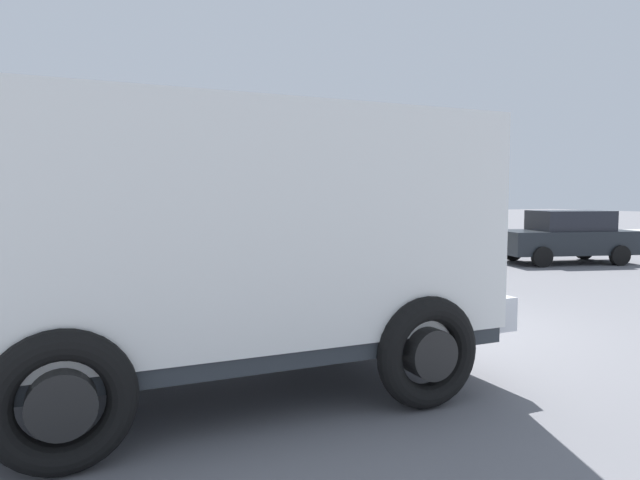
{
  "coord_description": "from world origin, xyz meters",
  "views": [
    {
      "loc": [
        -4.97,
        -7.77,
        2.06
      ],
      "look_at": [
        -0.88,
        2.5,
        1.2
      ],
      "focal_mm": 32.19,
      "sensor_mm": 36.0,
      "label": 1
    }
  ],
  "objects": [
    {
      "name": "ground_plane",
      "position": [
        0.0,
        0.0,
        0.0
      ],
      "size": [
        120.0,
        120.0,
        0.0
      ],
      "primitive_type": "plane",
      "color": "slate"
    },
    {
      "name": "sidewalk_far",
      "position": [
        0.0,
        13.08,
        0.08
      ],
      "size": [
        80.0,
        5.0,
        0.16
      ],
      "primitive_type": "cube",
      "color": "#ADADA8",
      "rests_on": "ground"
    },
    {
      "name": "truck_foreground",
      "position": [
        -3.63,
        -1.91,
        1.67
      ],
      "size": [
        5.53,
        3.03,
        2.9
      ],
      "color": "white",
      "rests_on": "ground"
    },
    {
      "name": "cyclist",
      "position": [
        0.55,
        1.8,
        0.86
      ],
      "size": [
        1.67,
        0.64,
        1.72
      ],
      "color": "black",
      "rests_on": "ground"
    },
    {
      "name": "traffic_light_pole",
      "position": [
        -1.18,
        1.84,
        2.07
      ],
      "size": [
        0.24,
        0.43,
        3.2
      ],
      "color": "red",
      "rests_on": "ground"
    },
    {
      "name": "car_red_near",
      "position": [
        8.43,
        5.61,
        0.82
      ],
      "size": [
        4.27,
        2.51,
        1.6
      ],
      "color": "#1E2328",
      "rests_on": "ground"
    },
    {
      "name": "car_white_mid",
      "position": [
        -2.05,
        7.66,
        0.82
      ],
      "size": [
        4.07,
        2.01,
        1.6
      ],
      "color": "#234C9E",
      "rests_on": "ground"
    },
    {
      "name": "car_far_side",
      "position": [
        1.19,
        7.1,
        0.82
      ],
      "size": [
        4.19,
        2.27,
        1.6
      ],
      "color": "white",
      "rests_on": "ground"
    },
    {
      "name": "pedestrian_near_kerb",
      "position": [
        -5.39,
        8.7,
        0.85
      ],
      "size": [
        0.34,
        0.22,
        1.62
      ],
      "color": "#2D334C",
      "rests_on": "ground"
    },
    {
      "name": "building_mid_block",
      "position": [
        -0.14,
        19.41,
        2.13
      ],
      "size": [
        10.93,
        7.37,
        4.25
      ],
      "color": "beige",
      "rests_on": "ground"
    }
  ]
}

